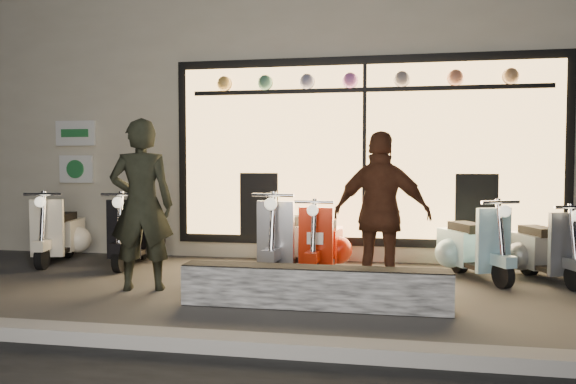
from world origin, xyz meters
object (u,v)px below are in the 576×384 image
Objects in this scene: graffiti_barrier at (314,287)px; woman at (382,215)px; man at (142,205)px; scooter_silver at (286,240)px; scooter_red at (323,243)px.

graffiti_barrier is 1.07m from woman.
man is at bearing 167.54° from graffiti_barrier.
graffiti_barrier is 1.38× the size of man.
woman reaches higher than graffiti_barrier.
woman is at bearing 167.86° from man.
scooter_silver is 1.08× the size of scooter_red.
man reaches higher than scooter_red.
graffiti_barrier is 1.50× the size of woman.
scooter_silver is at bearing -171.39° from scooter_red.
graffiti_barrier is at bearing 51.89° from woman.
scooter_silver is 1.77m from woman.
graffiti_barrier is at bearing 152.74° from man.
scooter_red is at bearing -48.24° from woman.
scooter_red reaches higher than graffiti_barrier.
scooter_silver reaches higher than graffiti_barrier.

